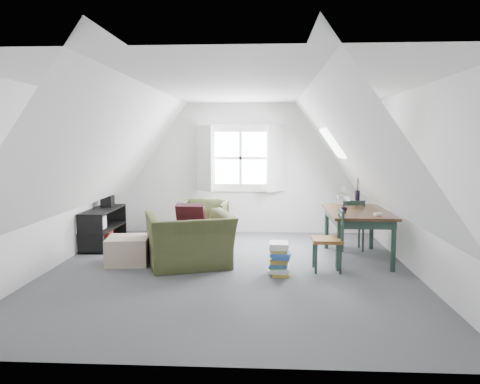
# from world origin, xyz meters

# --- Properties ---
(floor) EXTENTS (5.50, 5.50, 0.00)m
(floor) POSITION_xyz_m (0.00, 0.00, 0.00)
(floor) COLOR #494A4E
(floor) RESTS_ON ground
(ceiling) EXTENTS (5.50, 5.50, 0.00)m
(ceiling) POSITION_xyz_m (0.00, 0.00, 2.50)
(ceiling) COLOR white
(ceiling) RESTS_ON wall_back
(wall_back) EXTENTS (5.00, 0.00, 5.00)m
(wall_back) POSITION_xyz_m (0.00, 2.75, 1.25)
(wall_back) COLOR silver
(wall_back) RESTS_ON ground
(wall_front) EXTENTS (5.00, 0.00, 5.00)m
(wall_front) POSITION_xyz_m (0.00, -2.75, 1.25)
(wall_front) COLOR silver
(wall_front) RESTS_ON ground
(wall_left) EXTENTS (0.00, 5.50, 5.50)m
(wall_left) POSITION_xyz_m (-2.50, 0.00, 1.25)
(wall_left) COLOR silver
(wall_left) RESTS_ON ground
(wall_right) EXTENTS (0.00, 5.50, 5.50)m
(wall_right) POSITION_xyz_m (2.50, 0.00, 1.25)
(wall_right) COLOR silver
(wall_right) RESTS_ON ground
(slope_left) EXTENTS (3.19, 5.50, 4.48)m
(slope_left) POSITION_xyz_m (-1.55, 0.00, 1.78)
(slope_left) COLOR white
(slope_left) RESTS_ON wall_left
(slope_right) EXTENTS (3.19, 5.50, 4.48)m
(slope_right) POSITION_xyz_m (1.55, 0.00, 1.78)
(slope_right) COLOR white
(slope_right) RESTS_ON wall_right
(dormer_window) EXTENTS (1.71, 0.35, 1.30)m
(dormer_window) POSITION_xyz_m (0.00, 2.68, 1.45)
(dormer_window) COLOR white
(dormer_window) RESTS_ON wall_back
(skylight) EXTENTS (0.35, 0.75, 0.47)m
(skylight) POSITION_xyz_m (1.55, 1.30, 1.75)
(skylight) COLOR white
(skylight) RESTS_ON slope_right
(armchair_near) EXTENTS (1.44, 1.34, 0.76)m
(armchair_near) POSITION_xyz_m (-0.59, 0.20, 0.00)
(armchair_near) COLOR #3B4021
(armchair_near) RESTS_ON floor
(armchair_far) EXTENTS (0.84, 0.86, 0.74)m
(armchair_far) POSITION_xyz_m (-0.60, 1.81, 0.00)
(armchair_far) COLOR #3B4021
(armchair_far) RESTS_ON floor
(throw_pillow) EXTENTS (0.44, 0.29, 0.43)m
(throw_pillow) POSITION_xyz_m (-0.59, 0.35, 0.68)
(throw_pillow) COLOR #3C1019
(throw_pillow) RESTS_ON armchair_near
(ottoman) EXTENTS (0.65, 0.65, 0.39)m
(ottoman) POSITION_xyz_m (-1.51, 0.31, 0.20)
(ottoman) COLOR tan
(ottoman) RESTS_ON floor
(dining_table) EXTENTS (0.89, 1.49, 0.75)m
(dining_table) POSITION_xyz_m (1.87, 0.76, 0.65)
(dining_table) COLOR #311E11
(dining_table) RESTS_ON floor
(demijohn) EXTENTS (0.21, 0.21, 0.30)m
(demijohn) POSITION_xyz_m (1.72, 1.21, 0.87)
(demijohn) COLOR silver
(demijohn) RESTS_ON dining_table
(vase_twigs) EXTENTS (0.08, 0.09, 0.61)m
(vase_twigs) POSITION_xyz_m (1.97, 1.31, 0.88)
(vase_twigs) COLOR black
(vase_twigs) RESTS_ON dining_table
(cup) EXTENTS (0.12, 0.12, 0.09)m
(cup) POSITION_xyz_m (1.62, 0.46, 0.75)
(cup) COLOR black
(cup) RESTS_ON dining_table
(paper_box) EXTENTS (0.13, 0.11, 0.04)m
(paper_box) POSITION_xyz_m (2.07, 0.31, 0.76)
(paper_box) COLOR white
(paper_box) RESTS_ON dining_table
(dining_chair_far) EXTENTS (0.40, 0.40, 0.84)m
(dining_chair_far) POSITION_xyz_m (1.89, 1.32, 0.44)
(dining_chair_far) COLOR brown
(dining_chair_far) RESTS_ON floor
(dining_chair_near) EXTENTS (0.40, 0.40, 0.86)m
(dining_chair_near) POSITION_xyz_m (1.37, 0.08, 0.45)
(dining_chair_near) COLOR brown
(dining_chair_near) RESTS_ON floor
(media_shelf) EXTENTS (0.41, 1.24, 0.64)m
(media_shelf) POSITION_xyz_m (-2.27, 1.38, 0.29)
(media_shelf) COLOR black
(media_shelf) RESTS_ON floor
(electronics_box) EXTENTS (0.21, 0.27, 0.21)m
(electronics_box) POSITION_xyz_m (-2.27, 1.67, 0.73)
(electronics_box) COLOR black
(electronics_box) RESTS_ON media_shelf
(magazine_stack) EXTENTS (0.32, 0.39, 0.43)m
(magazine_stack) POSITION_xyz_m (0.68, -0.14, 0.22)
(magazine_stack) COLOR #B29933
(magazine_stack) RESTS_ON floor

